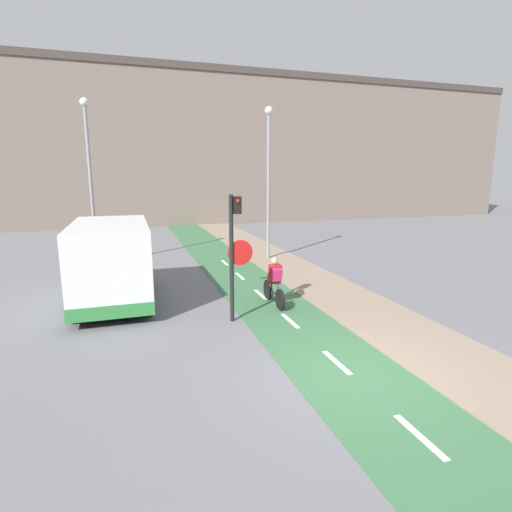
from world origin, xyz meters
The scene contains 9 objects.
ground_plane centered at (0.00, 0.00, 0.00)m, with size 120.00×120.00×0.00m, color slate.
bike_lane centered at (0.00, 0.00, 0.01)m, with size 2.33×60.00×0.02m.
sidewalk_strip centered at (2.37, 0.00, 0.03)m, with size 2.40×60.00×0.05m.
building_row_background centered at (0.00, 26.88, 5.88)m, with size 60.00×5.20×11.75m.
traffic_light_pole centered at (-1.36, 3.52, 2.06)m, with size 0.67×0.25×3.34m.
street_lamp_far centered at (-5.33, 11.85, 4.18)m, with size 0.36×0.36×6.85m.
street_lamp_sidewalk centered at (2.14, 10.85, 4.12)m, with size 0.36×0.36×6.73m.
cyclist_near centered at (0.07, 4.41, 0.70)m, with size 0.46×1.69×1.45m.
van centered at (-4.48, 6.16, 1.20)m, with size 2.14×4.49×2.43m.
Camera 1 is at (-3.91, -6.26, 3.81)m, focal length 28.00 mm.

